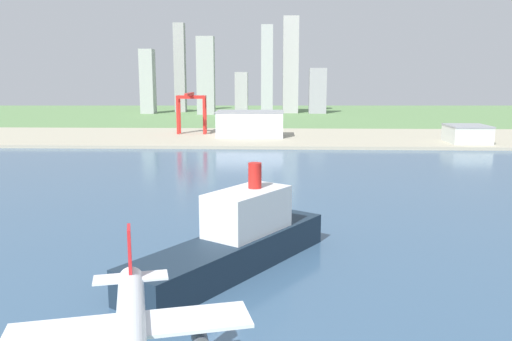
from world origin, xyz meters
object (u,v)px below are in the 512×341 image
airplane_landing (131,330)px  warehouse_main (250,124)px  cargo_ship (237,241)px  port_crane_red (191,104)px  warehouse_annex (467,134)px

airplane_landing → warehouse_main: airplane_landing is taller
cargo_ship → warehouse_main: cargo_ship is taller
cargo_ship → port_crane_red: bearing=101.1°
cargo_ship → port_crane_red: port_crane_red is taller
airplane_landing → port_crane_red: (-57.92, 414.37, 7.77)m
port_crane_red → warehouse_main: port_crane_red is taller
airplane_landing → cargo_ship: (7.72, 81.11, -13.93)m
warehouse_annex → port_crane_red: bearing=166.4°
cargo_ship → warehouse_annex: cargo_ship is taller
port_crane_red → warehouse_annex: size_ratio=1.15×
port_crane_red → warehouse_annex: (229.15, -55.26, -20.28)m
port_crane_red → warehouse_main: size_ratio=0.67×
port_crane_red → warehouse_main: 59.96m
airplane_landing → warehouse_main: size_ratio=0.68×
port_crane_red → warehouse_annex: 236.59m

